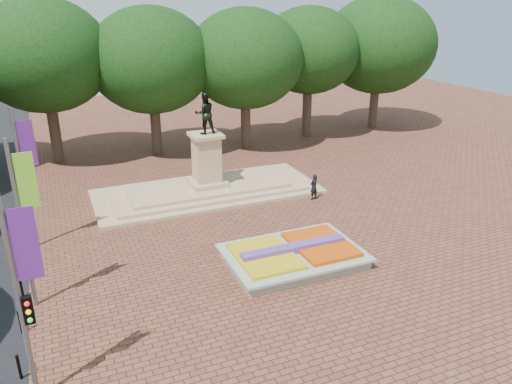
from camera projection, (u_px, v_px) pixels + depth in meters
ground at (257, 248)px, 24.85m from camera, size 90.00×90.00×0.00m
flower_bed at (294, 255)px, 23.38m from camera, size 6.30×4.30×0.91m
monument at (207, 180)px, 31.38m from camera, size 14.00×6.00×6.40m
tree_row_back at (194, 65)px, 38.67m from camera, size 44.80×8.80×10.43m
banner_poles at (23, 220)px, 18.66m from camera, size 0.88×11.17×7.00m
bollard_row at (21, 303)px, 19.50m from camera, size 0.12×13.12×0.98m
pedestrian at (314, 187)px, 30.47m from camera, size 0.69×0.56×1.63m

